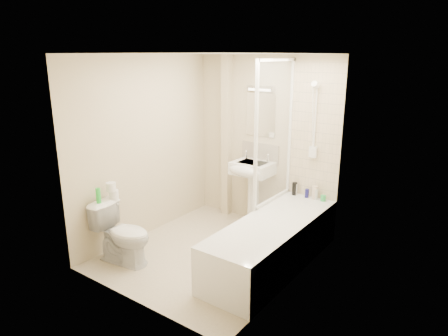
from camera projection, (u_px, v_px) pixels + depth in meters
The scene contains 25 objects.
floor at pixel (211, 253), 4.98m from camera, with size 2.50×2.50×0.00m, color beige.
wall_back at pixel (265, 142), 5.63m from camera, with size 2.20×0.02×2.40m, color beige.
wall_left at pixel (145, 148), 5.28m from camera, with size 0.02×2.50×2.40m, color beige.
wall_right at pixel (296, 176), 4.04m from camera, with size 0.02×2.50×2.40m, color beige.
ceiling at pixel (210, 54), 4.33m from camera, with size 2.20×2.50×0.02m, color white.
tile_back at pixel (315, 132), 5.14m from camera, with size 0.70×0.01×1.75m, color beige.
tile_right at pixel (305, 151), 4.14m from camera, with size 0.01×2.10×1.75m, color beige.
pipe_boxing at pixel (227, 138), 5.93m from camera, with size 0.12×0.12×2.40m, color beige.
splashback at pixel (260, 153), 5.71m from camera, with size 0.60×0.01×0.30m, color beige.
mirror at pixel (261, 115), 5.56m from camera, with size 0.46×0.01×0.60m, color white.
strip_light at pixel (261, 88), 5.44m from camera, with size 0.42×0.07×0.07m, color silver.
bathtub at pixel (273, 242), 4.64m from camera, with size 0.70×2.10×0.55m.
shower_screen at pixel (275, 133), 4.99m from camera, with size 0.04×0.92×1.80m.
shower_fixture at pixel (314, 123), 5.07m from camera, with size 0.10×0.16×0.99m.
pedestal_sink at pixel (251, 176), 5.61m from camera, with size 0.55×0.50×1.07m.
bottle_black_a at pixel (295, 189), 5.41m from camera, with size 0.07×0.07×0.18m, color black.
bottle_white_a at pixel (295, 189), 5.41m from camera, with size 0.05×0.05×0.16m, color white.
bottle_blue at pixel (307, 193), 5.32m from camera, with size 0.05×0.05×0.12m, color navy.
bottle_cream at pixel (315, 193), 5.25m from camera, with size 0.07×0.07×0.18m, color beige.
bottle_white_b at pixel (316, 194), 5.24m from camera, with size 0.06×0.06×0.14m, color silver.
bottle_green at pixel (323, 198), 5.19m from camera, with size 0.07×0.07×0.08m, color green.
toilet at pixel (123, 234), 4.69m from camera, with size 0.75×0.49×0.72m, color white.
toilet_roll_lower at pixel (114, 194), 4.80m from camera, with size 0.11×0.11×0.10m, color white.
toilet_roll_upper at pixel (111, 187), 4.74m from camera, with size 0.12×0.12×0.10m, color white.
green_bottle at pixel (98, 196), 4.63m from camera, with size 0.06×0.06×0.18m, color green.
Camera 1 is at (2.77, -3.56, 2.38)m, focal length 32.00 mm.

